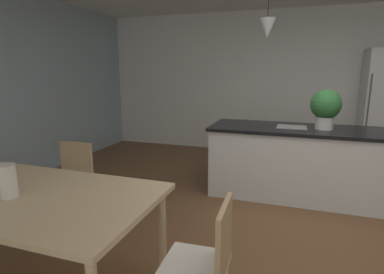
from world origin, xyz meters
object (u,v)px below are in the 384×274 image
(potted_plant_on_island, at_px, (326,107))
(kitchen_island, at_px, (293,161))
(dining_table, at_px, (30,202))
(vase_on_dining_table, at_px, (8,181))
(chair_far_left, at_px, (70,182))
(chair_kitchen_end, at_px, (202,264))
(refrigerator, at_px, (384,110))

(potted_plant_on_island, bearing_deg, kitchen_island, 180.00)
(dining_table, bearing_deg, vase_on_dining_table, -121.44)
(kitchen_island, bearing_deg, vase_on_dining_table, -125.50)
(chair_far_left, xyz_separation_m, chair_kitchen_end, (1.69, -0.88, 0.00))
(dining_table, height_order, refrigerator, refrigerator)
(dining_table, relative_size, refrigerator, 0.93)
(chair_kitchen_end, xyz_separation_m, kitchen_island, (0.49, 2.46, -0.01))
(kitchen_island, relative_size, potted_plant_on_island, 4.38)
(chair_kitchen_end, distance_m, refrigerator, 4.64)
(refrigerator, bearing_deg, kitchen_island, -127.58)
(kitchen_island, bearing_deg, refrigerator, 52.42)
(vase_on_dining_table, bearing_deg, potted_plant_on_island, 49.98)
(dining_table, distance_m, chair_far_left, 1.00)
(vase_on_dining_table, bearing_deg, kitchen_island, 54.50)
(chair_far_left, distance_m, vase_on_dining_table, 1.11)
(potted_plant_on_island, xyz_separation_m, vase_on_dining_table, (-2.15, -2.56, -0.30))
(dining_table, relative_size, potted_plant_on_island, 3.76)
(dining_table, bearing_deg, kitchen_island, 54.35)
(potted_plant_on_island, bearing_deg, dining_table, -130.33)
(chair_kitchen_end, bearing_deg, refrigerator, 66.39)
(kitchen_island, height_order, vase_on_dining_table, vase_on_dining_table)
(kitchen_island, xyz_separation_m, vase_on_dining_table, (-1.82, -2.56, 0.41))
(chair_far_left, distance_m, potted_plant_on_island, 3.03)
(chair_far_left, distance_m, refrigerator, 4.89)
(chair_far_left, bearing_deg, dining_table, -65.09)
(refrigerator, relative_size, vase_on_dining_table, 8.42)
(chair_far_left, relative_size, potted_plant_on_island, 1.80)
(dining_table, xyz_separation_m, refrigerator, (3.12, 4.23, 0.28))
(chair_kitchen_end, bearing_deg, chair_far_left, 152.48)
(dining_table, height_order, chair_kitchen_end, chair_kitchen_end)
(chair_far_left, xyz_separation_m, kitchen_island, (2.17, 1.58, -0.01))
(chair_far_left, relative_size, refrigerator, 0.45)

